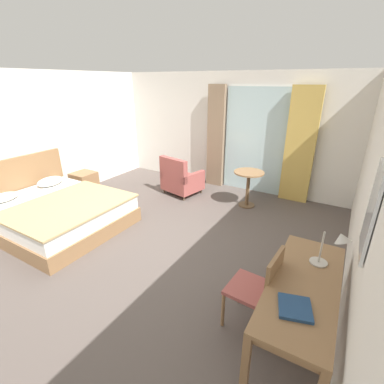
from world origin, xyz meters
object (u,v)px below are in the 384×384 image
(desk_chair, at_px, (260,286))
(round_cafe_table, at_px, (248,181))
(closed_book, at_px, (295,308))
(desk_lamp, at_px, (336,244))
(writing_desk, at_px, (303,290))
(armchair_by_window, at_px, (181,179))
(nightstand, at_px, (84,183))
(bed, at_px, (55,212))

(desk_chair, height_order, round_cafe_table, desk_chair)
(closed_book, bearing_deg, desk_lamp, 58.24)
(writing_desk, relative_size, closed_book, 5.92)
(desk_lamp, distance_m, round_cafe_table, 3.08)
(armchair_by_window, bearing_deg, nightstand, -151.66)
(desk_chair, relative_size, desk_lamp, 2.02)
(bed, height_order, desk_chair, bed)
(writing_desk, xyz_separation_m, closed_book, (-0.01, -0.36, 0.10))
(desk_lamp, xyz_separation_m, armchair_by_window, (-3.22, 2.36, -0.69))
(closed_book, bearing_deg, armchair_by_window, 118.78)
(writing_desk, relative_size, desk_lamp, 3.38)
(writing_desk, distance_m, closed_book, 0.38)
(bed, bearing_deg, nightstand, 123.03)
(nightstand, distance_m, armchair_by_window, 2.22)
(closed_book, relative_size, round_cafe_table, 0.36)
(armchair_by_window, bearing_deg, writing_desk, -41.23)
(writing_desk, bearing_deg, desk_lamp, 60.24)
(desk_chair, bearing_deg, armchair_by_window, 134.94)
(armchair_by_window, xyz_separation_m, round_cafe_table, (1.52, 0.16, 0.19))
(writing_desk, bearing_deg, armchair_by_window, 138.77)
(desk_lamp, xyz_separation_m, closed_book, (-0.19, -0.67, -0.28))
(closed_book, xyz_separation_m, armchair_by_window, (-3.03, 3.03, -0.41))
(bed, height_order, armchair_by_window, bed)
(bed, relative_size, writing_desk, 1.44)
(nightstand, height_order, round_cafe_table, round_cafe_table)
(bed, xyz_separation_m, desk_lamp, (4.31, 0.01, 0.76))
(round_cafe_table, bearing_deg, bed, -135.90)
(round_cafe_table, bearing_deg, armchair_by_window, -174.07)
(bed, distance_m, writing_desk, 4.16)
(desk_chair, xyz_separation_m, armchair_by_window, (-2.65, 2.66, -0.17))
(nightstand, distance_m, closed_book, 5.38)
(bed, distance_m, nightstand, 1.57)
(writing_desk, distance_m, round_cafe_table, 3.21)
(armchair_by_window, bearing_deg, bed, -114.74)
(armchair_by_window, bearing_deg, desk_chair, -45.06)
(bed, xyz_separation_m, round_cafe_table, (2.61, 2.53, 0.26))
(nightstand, height_order, desk_lamp, desk_lamp)
(nightstand, height_order, desk_chair, desk_chair)
(closed_book, distance_m, armchair_by_window, 4.30)
(armchair_by_window, bearing_deg, closed_book, -44.98)
(desk_chair, relative_size, round_cafe_table, 1.26)
(bed, xyz_separation_m, nightstand, (-0.86, 1.32, -0.04))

